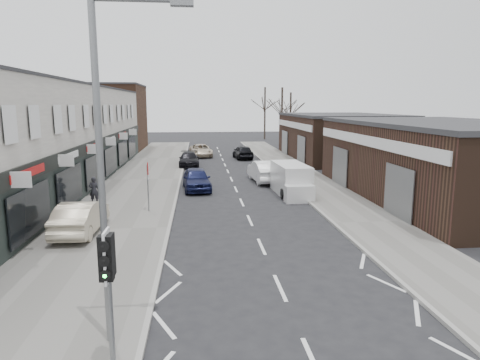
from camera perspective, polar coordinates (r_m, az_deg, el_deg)
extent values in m
plane|color=black|center=(12.27, 7.19, -17.87)|extent=(160.00, 160.00, 0.00)
cube|color=slate|center=(33.32, -12.81, 0.01)|extent=(5.50, 64.00, 0.12)
cube|color=slate|center=(34.07, 8.53, 0.37)|extent=(3.50, 64.00, 0.12)
cube|color=silver|center=(32.09, -25.72, 5.17)|extent=(8.00, 41.00, 7.10)
cube|color=#492D1F|center=(56.67, -16.92, 7.89)|extent=(8.00, 10.00, 8.00)
cube|color=#352218|center=(28.99, 25.66, 2.17)|extent=(10.00, 18.00, 4.50)
cube|color=#352218|center=(47.15, 13.06, 5.57)|extent=(10.00, 16.00, 4.50)
cylinder|color=slate|center=(9.69, -16.96, -15.53)|extent=(0.12, 0.12, 3.00)
cube|color=silver|center=(9.29, -17.30, -9.67)|extent=(0.05, 0.55, 1.10)
cube|color=black|center=(9.18, -17.45, -9.92)|extent=(0.28, 0.22, 0.95)
sphere|color=#0CE533|center=(9.17, -17.50, -11.93)|extent=(0.18, 0.18, 0.18)
cube|color=black|center=(9.40, -17.15, -9.42)|extent=(0.26, 0.20, 0.90)
cylinder|color=slate|center=(10.14, -18.03, 0.40)|extent=(0.16, 0.16, 8.00)
cylinder|color=slate|center=(10.09, -13.90, 22.30)|extent=(1.80, 0.10, 0.10)
cube|color=slate|center=(10.00, -7.75, 22.32)|extent=(0.50, 0.22, 0.12)
cylinder|color=slate|center=(23.14, -12.17, -1.03)|extent=(0.07, 0.07, 2.50)
cube|color=white|center=(23.03, -12.10, 0.43)|extent=(0.04, 0.45, 0.25)
cube|color=silver|center=(27.82, 6.76, 0.16)|extent=(1.95, 4.36, 1.96)
cube|color=silver|center=(25.49, 7.94, -1.86)|extent=(1.76, 0.82, 1.03)
cylinder|color=black|center=(26.33, 5.73, -1.83)|extent=(0.21, 0.65, 0.65)
cylinder|color=black|center=(26.69, 9.09, -1.75)|extent=(0.21, 0.65, 0.65)
cylinder|color=black|center=(29.23, 4.58, -0.63)|extent=(0.21, 0.65, 0.65)
cylinder|color=black|center=(29.55, 7.63, -0.57)|extent=(0.21, 0.65, 0.65)
imported|color=#BDB197|center=(20.13, -20.46, -4.66)|extent=(1.61, 4.39, 1.44)
imported|color=black|center=(25.73, -18.89, -1.31)|extent=(0.57, 0.38, 1.56)
imported|color=#13183C|center=(29.04, -5.82, 0.13)|extent=(2.11, 4.51, 1.49)
imported|color=black|center=(40.19, -6.82, 2.74)|extent=(1.89, 4.53, 1.31)
imported|color=beige|center=(47.69, -5.24, 3.94)|extent=(2.72, 5.08, 1.36)
imported|color=white|center=(32.07, 3.25, 1.20)|extent=(2.05, 4.97, 1.60)
imported|color=black|center=(45.59, 0.38, 3.76)|extent=(2.07, 4.39, 1.45)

